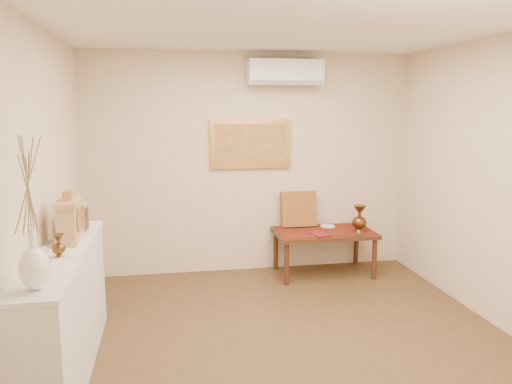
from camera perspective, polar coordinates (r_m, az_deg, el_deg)
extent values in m
plane|color=brown|center=(4.44, 4.51, -17.78)|extent=(4.50, 4.50, 0.00)
plane|color=white|center=(3.99, 5.06, 19.06)|extent=(4.50, 4.50, 0.00)
cube|color=beige|center=(6.18, -0.64, 3.23)|extent=(4.00, 0.02, 2.70)
cube|color=beige|center=(1.99, 22.12, -11.62)|extent=(4.00, 0.02, 2.70)
cube|color=beige|center=(3.99, -24.20, -1.24)|extent=(0.02, 4.50, 2.70)
cube|color=#631E10|center=(6.17, 7.79, -4.38)|extent=(1.14, 0.59, 0.01)
cylinder|color=white|center=(6.36, 8.19, -3.88)|extent=(0.18, 0.18, 0.01)
cube|color=maroon|center=(5.96, 7.27, -4.78)|extent=(0.24, 0.29, 0.01)
cube|color=maroon|center=(6.29, 4.89, -1.95)|extent=(0.44, 0.19, 0.46)
cube|color=silver|center=(4.19, -20.97, -13.00)|extent=(0.35, 2.00, 0.95)
cube|color=silver|center=(4.04, -21.39, -6.55)|extent=(0.37, 2.02, 0.03)
cube|color=tan|center=(4.28, -20.48, -5.02)|extent=(0.16, 0.36, 0.05)
cube|color=tan|center=(4.25, -20.60, -3.06)|extent=(0.14, 0.30, 0.25)
cylinder|color=beige|center=(4.24, -19.61, -3.04)|extent=(0.01, 0.17, 0.17)
cylinder|color=#B8853A|center=(4.23, -19.54, -3.04)|extent=(0.01, 0.19, 0.19)
cube|color=tan|center=(4.22, -20.72, -1.14)|extent=(0.17, 0.34, 0.04)
cube|color=#B8853A|center=(4.21, -20.77, -0.41)|extent=(0.06, 0.11, 0.07)
cube|color=tan|center=(4.60, -19.72, -2.89)|extent=(0.15, 0.20, 0.22)
cube|color=#452414|center=(4.60, -18.74, -3.47)|extent=(0.01, 0.17, 0.09)
cube|color=#452414|center=(4.58, -18.81, -2.26)|extent=(0.01, 0.17, 0.09)
cube|color=tan|center=(4.58, -19.81, -1.40)|extent=(0.16, 0.21, 0.02)
cube|color=#452414|center=(6.18, 7.78, -4.64)|extent=(1.20, 0.70, 0.05)
cylinder|color=#452414|center=(5.84, 3.51, -8.22)|extent=(0.06, 0.06, 0.50)
cylinder|color=#452414|center=(6.18, 13.37, -7.47)|extent=(0.06, 0.06, 0.50)
cylinder|color=#452414|center=(6.38, 2.27, -6.65)|extent=(0.06, 0.06, 0.50)
cylinder|color=#452414|center=(6.69, 11.38, -6.06)|extent=(0.06, 0.06, 0.50)
cube|color=#B8853A|center=(6.13, -0.60, 5.53)|extent=(1.00, 0.05, 0.60)
cube|color=#BC8441|center=(6.11, -0.56, 5.51)|extent=(0.88, 0.01, 0.48)
cube|color=white|center=(6.11, 3.36, 13.48)|extent=(0.90, 0.24, 0.30)
cube|color=gray|center=(5.98, 3.63, 12.40)|extent=(0.86, 0.02, 0.05)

